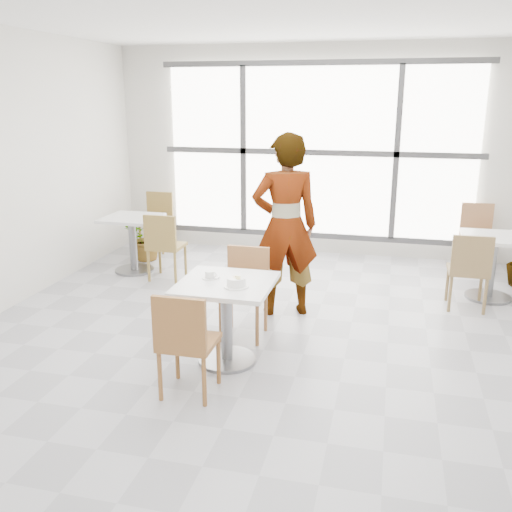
% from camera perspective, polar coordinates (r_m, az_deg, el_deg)
% --- Properties ---
extents(floor, '(7.00, 7.00, 0.00)m').
position_cam_1_polar(floor, '(5.28, 0.79, -9.59)').
color(floor, '#9E9EA5').
rests_on(floor, ground).
extents(ceiling, '(7.00, 7.00, 0.00)m').
position_cam_1_polar(ceiling, '(4.81, 0.94, 24.61)').
color(ceiling, white).
rests_on(ceiling, ground).
extents(wall_back, '(6.00, 0.00, 6.00)m').
position_cam_1_polar(wall_back, '(8.24, 6.40, 10.53)').
color(wall_back, silver).
rests_on(wall_back, ground).
extents(window, '(4.60, 0.07, 2.52)m').
position_cam_1_polar(window, '(8.18, 6.34, 10.49)').
color(window, white).
rests_on(window, ground).
extents(main_table, '(0.80, 0.80, 0.75)m').
position_cam_1_polar(main_table, '(4.87, -3.04, -5.17)').
color(main_table, white).
rests_on(main_table, ground).
extents(chair_near, '(0.42, 0.42, 0.87)m').
position_cam_1_polar(chair_near, '(4.35, -7.27, -8.34)').
color(chair_near, '#986131').
rests_on(chair_near, ground).
extents(chair_far, '(0.42, 0.42, 0.87)m').
position_cam_1_polar(chair_far, '(5.45, -1.06, -3.04)').
color(chair_far, '#A46B3E').
rests_on(chair_far, ground).
extents(oatmeal_bowl, '(0.21, 0.21, 0.10)m').
position_cam_1_polar(oatmeal_bowl, '(4.65, -2.03, -2.68)').
color(oatmeal_bowl, white).
rests_on(oatmeal_bowl, main_table).
extents(coffee_cup, '(0.16, 0.13, 0.07)m').
position_cam_1_polar(coffee_cup, '(4.88, -4.74, -1.97)').
color(coffee_cup, white).
rests_on(coffee_cup, main_table).
extents(person, '(0.83, 0.69, 1.94)m').
position_cam_1_polar(person, '(5.86, 3.01, 3.08)').
color(person, black).
rests_on(person, ground).
extents(bg_table_left, '(0.70, 0.70, 0.75)m').
position_cam_1_polar(bg_table_left, '(7.59, -12.52, 2.00)').
color(bg_table_left, silver).
rests_on(bg_table_left, ground).
extents(bg_table_right, '(0.70, 0.70, 0.75)m').
position_cam_1_polar(bg_table_right, '(6.96, 23.02, -0.20)').
color(bg_table_right, silver).
rests_on(bg_table_right, ground).
extents(bg_chair_left_near, '(0.42, 0.42, 0.87)m').
position_cam_1_polar(bg_chair_left_near, '(7.13, -9.41, 1.37)').
color(bg_chair_left_near, olive).
rests_on(bg_chair_left_near, ground).
extents(bg_chair_left_far, '(0.42, 0.42, 0.87)m').
position_cam_1_polar(bg_chair_left_far, '(8.65, -10.04, 3.94)').
color(bg_chair_left_far, olive).
rests_on(bg_chair_left_far, ground).
extents(bg_chair_right_near, '(0.42, 0.42, 0.87)m').
position_cam_1_polar(bg_chair_right_near, '(6.47, 20.98, -1.04)').
color(bg_chair_right_near, olive).
rests_on(bg_chair_right_near, ground).
extents(bg_chair_right_far, '(0.42, 0.42, 0.87)m').
position_cam_1_polar(bg_chair_right_far, '(8.20, 21.62, 2.38)').
color(bg_chair_right_far, '#9F6D47').
rests_on(bg_chair_right_far, ground).
extents(plant_left, '(0.68, 0.62, 0.67)m').
position_cam_1_polar(plant_left, '(8.12, -10.98, 1.88)').
color(plant_left, '#3A713C').
rests_on(plant_left, ground).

